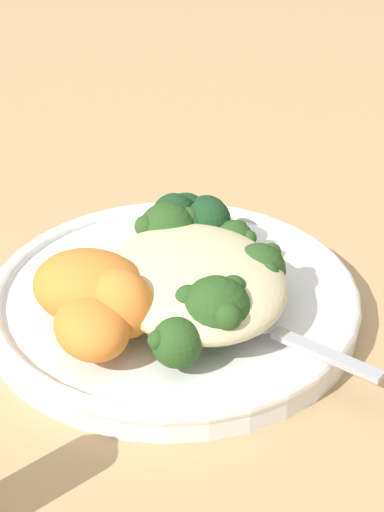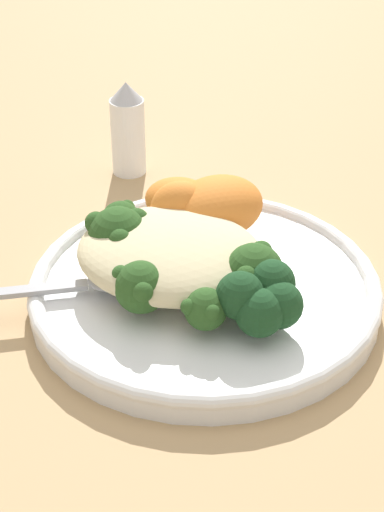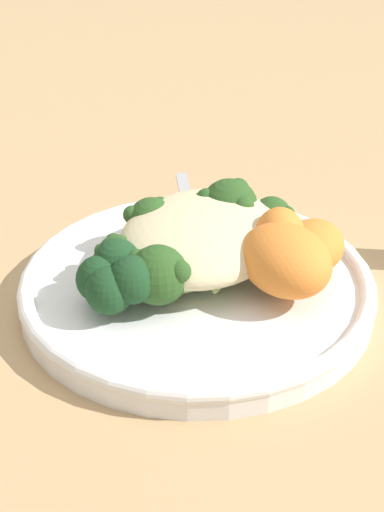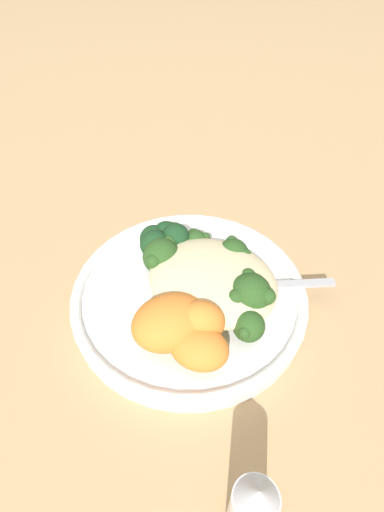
{
  "view_description": "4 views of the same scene",
  "coord_description": "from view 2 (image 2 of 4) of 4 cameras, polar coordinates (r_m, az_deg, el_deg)",
  "views": [
    {
      "loc": [
        -0.46,
        0.14,
        0.34
      ],
      "look_at": [
        -0.03,
        -0.02,
        0.05
      ],
      "focal_mm": 60.0,
      "sensor_mm": 36.0,
      "label": 1
    },
    {
      "loc": [
        0.15,
        -0.48,
        0.37
      ],
      "look_at": [
        -0.03,
        -0.02,
        0.04
      ],
      "focal_mm": 60.0,
      "sensor_mm": 36.0,
      "label": 2
    },
    {
      "loc": [
        0.43,
        0.19,
        0.34
      ],
      "look_at": [
        -0.01,
        -0.02,
        0.04
      ],
      "focal_mm": 60.0,
      "sensor_mm": 36.0,
      "label": 3
    },
    {
      "loc": [
        -0.15,
        0.22,
        0.34
      ],
      "look_at": [
        -0.02,
        -0.03,
        0.06
      ],
      "focal_mm": 28.0,
      "sensor_mm": 36.0,
      "label": 4
    }
  ],
  "objects": [
    {
      "name": "ground_plane",
      "position": [
        0.62,
        3.07,
        -2.61
      ],
      "size": [
        4.0,
        4.0,
        0.0
      ],
      "primitive_type": "plane",
      "color": "tan"
    },
    {
      "name": "plate",
      "position": [
        0.6,
        0.85,
        -2.24
      ],
      "size": [
        0.25,
        0.25,
        0.02
      ],
      "color": "white",
      "rests_on": "ground_plane"
    },
    {
      "name": "quinoa_mound",
      "position": [
        0.59,
        -1.44,
        0.12
      ],
      "size": [
        0.13,
        0.11,
        0.04
      ],
      "primitive_type": "ellipsoid",
      "color": "beige",
      "rests_on": "plate"
    },
    {
      "name": "broccoli_stalk_0",
      "position": [
        0.63,
        -3.61,
        1.83
      ],
      "size": [
        0.1,
        0.03,
        0.03
      ],
      "rotation": [
        0.0,
        0.0,
        3.02
      ],
      "color": "#8EB25B",
      "rests_on": "plate"
    },
    {
      "name": "broccoli_stalk_1",
      "position": [
        0.6,
        -4.28,
        1.18
      ],
      "size": [
        0.11,
        0.06,
        0.04
      ],
      "rotation": [
        0.0,
        0.0,
        3.45
      ],
      "color": "#8EB25B",
      "rests_on": "plate"
    },
    {
      "name": "broccoli_stalk_2",
      "position": [
        0.57,
        -2.51,
        -1.74
      ],
      "size": [
        0.06,
        0.1,
        0.04
      ],
      "rotation": [
        0.0,
        0.0,
        4.32
      ],
      "color": "#8EB25B",
      "rests_on": "plate"
    },
    {
      "name": "broccoli_stalk_3",
      "position": [
        0.56,
        1.06,
        -2.36
      ],
      "size": [
        0.05,
        0.11,
        0.03
      ],
      "rotation": [
        0.0,
        0.0,
        4.97
      ],
      "color": "#8EB25B",
      "rests_on": "plate"
    },
    {
      "name": "broccoli_stalk_4",
      "position": [
        0.57,
        3.87,
        -1.0
      ],
      "size": [
        0.08,
        0.07,
        0.04
      ],
      "rotation": [
        0.0,
        0.0,
        5.66
      ],
      "color": "#8EB25B",
      "rests_on": "plate"
    },
    {
      "name": "sweet_potato_chunk_0",
      "position": [
        0.66,
        -0.83,
        3.75
      ],
      "size": [
        0.06,
        0.05,
        0.03
      ],
      "primitive_type": "ellipsoid",
      "rotation": [
        0.0,
        0.0,
        3.23
      ],
      "color": "orange",
      "rests_on": "plate"
    },
    {
      "name": "sweet_potato_chunk_1",
      "position": [
        0.63,
        -0.74,
        3.13
      ],
      "size": [
        0.06,
        0.05,
        0.04
      ],
      "primitive_type": "ellipsoid",
      "rotation": [
        0.0,
        0.0,
        3.55
      ],
      "color": "orange",
      "rests_on": "plate"
    },
    {
      "name": "sweet_potato_chunk_2",
      "position": [
        0.64,
        1.71,
        3.3
      ],
      "size": [
        0.09,
        0.09,
        0.04
      ],
      "primitive_type": "ellipsoid",
      "rotation": [
        0.0,
        0.0,
        0.9
      ],
      "color": "orange",
      "rests_on": "plate"
    },
    {
      "name": "kale_tuft",
      "position": [
        0.55,
        4.51,
        -2.76
      ],
      "size": [
        0.06,
        0.06,
        0.04
      ],
      "color": "#193D1E",
      "rests_on": "plate"
    },
    {
      "name": "spoon",
      "position": [
        0.59,
        -5.94,
        -1.62
      ],
      "size": [
        0.11,
        0.08,
        0.01
      ],
      "rotation": [
        0.0,
        0.0,
        3.69
      ],
      "color": "#A3A3A8",
      "rests_on": "plate"
    },
    {
      "name": "salt_shaker",
      "position": [
        0.76,
        -4.31,
        8.45
      ],
      "size": [
        0.03,
        0.03,
        0.09
      ],
      "color": "white",
      "rests_on": "ground_plane"
    }
  ]
}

